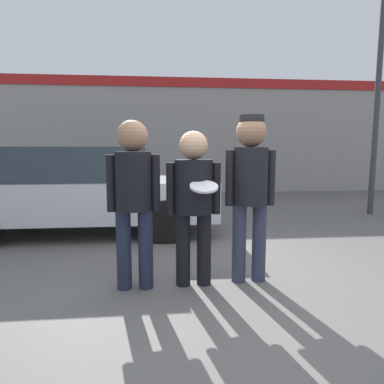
% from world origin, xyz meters
% --- Properties ---
extents(ground_plane, '(56.00, 56.00, 0.00)m').
position_xyz_m(ground_plane, '(0.00, 0.00, 0.00)').
color(ground_plane, '#5B5956').
extents(storefront_building, '(24.00, 0.22, 3.69)m').
position_xyz_m(storefront_building, '(0.00, 7.86, 1.87)').
color(storefront_building, gray).
rests_on(storefront_building, ground).
extents(person_left, '(0.53, 0.36, 1.71)m').
position_xyz_m(person_left, '(-0.93, 0.06, 1.02)').
color(person_left, '#1E2338').
rests_on(person_left, ground).
extents(person_middle_with_frisbee, '(0.56, 0.60, 1.61)m').
position_xyz_m(person_middle_with_frisbee, '(-0.32, 0.09, 0.96)').
color(person_middle_with_frisbee, black).
rests_on(person_middle_with_frisbee, ground).
extents(person_right, '(0.53, 0.36, 1.77)m').
position_xyz_m(person_right, '(0.28, 0.14, 1.08)').
color(person_right, '#2D3347').
rests_on(person_right, ground).
extents(parked_car_near, '(4.38, 1.82, 1.46)m').
position_xyz_m(parked_car_near, '(-1.95, 2.58, 0.74)').
color(parked_car_near, '#B7BABF').
rests_on(parked_car_near, ground).
extents(shrub, '(1.37, 1.37, 1.37)m').
position_xyz_m(shrub, '(-3.89, 6.99, 0.68)').
color(shrub, '#387A3D').
rests_on(shrub, ground).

